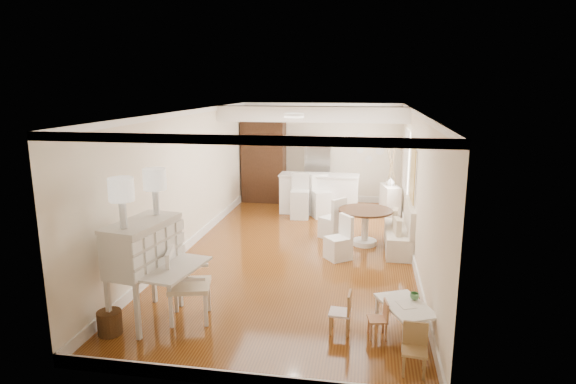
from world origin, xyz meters
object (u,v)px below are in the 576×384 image
(kids_chair_a, at_px, (378,319))
(bar_stool_left, at_px, (300,196))
(kids_chair_c, at_px, (415,350))
(slip_chair_near, at_px, (338,238))
(slip_chair_far, at_px, (332,217))
(pantry_cabinet, at_px, (264,162))
(breakfast_counter, at_px, (319,194))
(fridge, at_px, (330,172))
(wicker_basket, at_px, (110,323))
(kids_table, at_px, (405,320))
(secretary_bureau, at_px, (145,271))
(sideboard, at_px, (390,200))
(gustavian_armchair, at_px, (190,284))
(dining_table, at_px, (365,227))
(bar_stool_right, at_px, (322,197))
(kids_chair_b, at_px, (340,312))

(kids_chair_a, xyz_separation_m, bar_stool_left, (-1.86, 5.64, 0.31))
(kids_chair_c, distance_m, slip_chair_near, 3.82)
(slip_chair_far, xyz_separation_m, pantry_cabinet, (-2.21, 3.11, 0.70))
(slip_chair_near, xyz_separation_m, breakfast_counter, (-0.72, 3.36, 0.09))
(bar_stool_left, relative_size, fridge, 0.62)
(kids_chair_a, bearing_deg, kids_chair_c, 17.97)
(wicker_basket, xyz_separation_m, kids_chair_a, (3.55, 0.52, 0.09))
(kids_table, relative_size, slip_chair_near, 1.03)
(secretary_bureau, bearing_deg, sideboard, 69.81)
(bar_stool_left, height_order, sideboard, bar_stool_left)
(kids_chair_c, distance_m, breakfast_counter, 7.24)
(gustavian_armchair, relative_size, pantry_cabinet, 0.46)
(kids_chair_c, distance_m, fridge, 8.24)
(dining_table, distance_m, slip_chair_near, 1.07)
(secretary_bureau, xyz_separation_m, bar_stool_left, (1.38, 5.69, -0.17))
(wicker_basket, bearing_deg, bar_stool_right, 70.70)
(slip_chair_far, height_order, sideboard, slip_chair_far)
(kids_table, xyz_separation_m, bar_stool_left, (-2.22, 5.54, 0.34))
(dining_table, height_order, breakfast_counter, breakfast_counter)
(wicker_basket, bearing_deg, kids_chair_a, 8.38)
(gustavian_armchair, xyz_separation_m, pantry_cabinet, (-0.51, 7.23, 0.62))
(gustavian_armchair, distance_m, kids_chair_b, 2.14)
(kids_chair_a, distance_m, breakfast_counter, 6.39)
(dining_table, xyz_separation_m, slip_chair_far, (-0.72, 0.38, 0.07))
(kids_chair_b, height_order, breakfast_counter, breakfast_counter)
(bar_stool_right, bearing_deg, secretary_bureau, -132.89)
(kids_chair_a, xyz_separation_m, kids_chair_c, (0.41, -0.78, 0.04))
(gustavian_armchair, bearing_deg, slip_chair_near, -48.71)
(slip_chair_far, bearing_deg, dining_table, 98.39)
(secretary_bureau, relative_size, kids_chair_b, 2.48)
(slip_chair_near, xyz_separation_m, pantry_cabinet, (-2.42, 4.44, 0.72))
(pantry_cabinet, bearing_deg, bar_stool_right, -39.40)
(bar_stool_right, relative_size, fridge, 0.60)
(kids_chair_b, distance_m, dining_table, 3.78)
(kids_chair_a, bearing_deg, wicker_basket, -91.44)
(gustavian_armchair, bearing_deg, secretary_bureau, 86.39)
(kids_chair_b, bearing_deg, sideboard, 175.24)
(kids_table, height_order, dining_table, dining_table)
(bar_stool_left, bearing_deg, fridge, 64.78)
(kids_chair_b, distance_m, slip_chair_near, 2.84)
(bar_stool_left, distance_m, pantry_cabinet, 2.18)
(fridge, bearing_deg, bar_stool_right, -93.57)
(dining_table, relative_size, slip_chair_far, 1.23)
(bar_stool_right, bearing_deg, kids_table, -98.35)
(dining_table, bearing_deg, kids_chair_b, -94.29)
(bar_stool_left, height_order, fridge, fridge)
(sideboard, bearing_deg, bar_stool_left, -176.14)
(gustavian_armchair, height_order, slip_chair_far, gustavian_armchair)
(slip_chair_far, relative_size, bar_stool_left, 0.81)
(slip_chair_near, bearing_deg, kids_table, -16.01)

